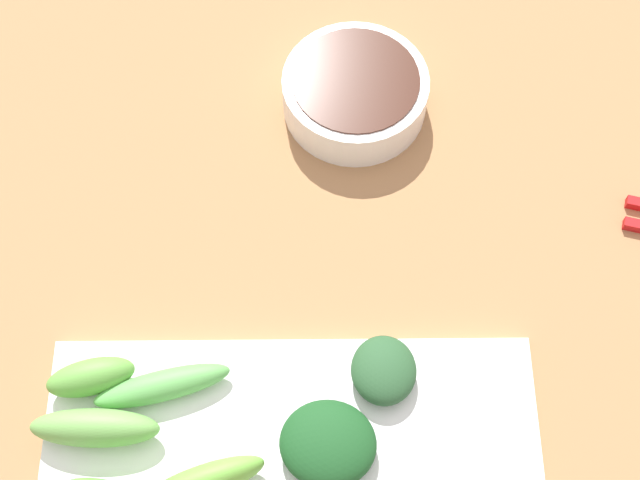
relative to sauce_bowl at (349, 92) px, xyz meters
name	(u,v)px	position (x,y,z in m)	size (l,w,h in m)	color
tabletop	(311,295)	(0.17, -0.03, -0.03)	(2.10, 2.10, 0.02)	#A2764A
sauce_bowl	(349,92)	(0.00, 0.00, 0.00)	(0.12, 0.12, 0.04)	white
serving_plate	(285,435)	(0.28, -0.05, -0.02)	(0.14, 0.34, 0.01)	white
broccoli_stalk_0	(156,386)	(0.25, -0.14, 0.00)	(0.02, 0.10, 0.02)	#5DB054
broccoli_stalk_1	(84,377)	(0.24, -0.19, 0.01)	(0.03, 0.06, 0.03)	#62AC44
broccoli_leafy_2	(377,370)	(0.24, 0.01, 0.00)	(0.05, 0.05, 0.02)	#2A562F
broccoli_stalk_5	(88,428)	(0.28, -0.18, 0.01)	(0.03, 0.09, 0.03)	#6FB353
broccoli_leafy_6	(321,444)	(0.29, -0.03, 0.00)	(0.06, 0.07, 0.03)	#1A4E21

